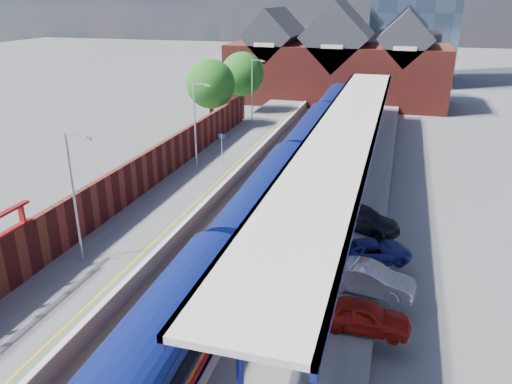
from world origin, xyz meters
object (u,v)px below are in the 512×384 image
parked_car_blue (373,251)px  parked_car_silver (369,279)px  lamp_post_b (75,190)px  lamp_post_d (253,88)px  lamp_post_c (196,120)px  parked_car_dark (362,218)px  parked_car_red (364,315)px  train (294,160)px  platform_sign (222,143)px

parked_car_blue → parked_car_silver: bearing=159.8°
lamp_post_b → lamp_post_d: same height
lamp_post_b → lamp_post_c: size_ratio=1.00×
parked_car_silver → parked_car_dark: bearing=15.0°
parked_car_red → parked_car_blue: bearing=1.3°
lamp_post_c → parked_car_dark: lamp_post_c is taller
parked_car_silver → parked_car_dark: 7.09m
parked_car_silver → parked_car_blue: bearing=8.2°
lamp_post_b → lamp_post_c: same height
train → lamp_post_c: lamp_post_c is taller
platform_sign → lamp_post_b: bearing=-94.3°
lamp_post_c → train: bearing=6.2°
platform_sign → parked_car_dark: (12.58, -9.90, -1.01)m
parked_car_red → parked_car_dark: bearing=6.2°
lamp_post_b → lamp_post_d: (0.00, 32.00, 0.00)m
train → lamp_post_d: lamp_post_d is taller
lamp_post_d → parked_car_blue: lamp_post_d is taller
lamp_post_d → parked_car_dark: (13.94, -23.90, -3.31)m
train → platform_sign: 6.62m
lamp_post_d → parked_car_silver: lamp_post_d is taller
lamp_post_c → lamp_post_d: (0.00, 16.00, 0.00)m
lamp_post_d → parked_car_silver: 34.48m
parked_car_silver → platform_sign: bearing=46.1°
lamp_post_d → parked_car_dark: size_ratio=1.49×
lamp_post_b → parked_car_silver: (14.86, 1.07, -3.29)m
parked_car_red → parked_car_dark: parked_car_dark is taller
lamp_post_b → parked_car_silver: lamp_post_b is taller
lamp_post_c → parked_car_red: 23.53m
parked_car_silver → train: bearing=31.5°
parked_car_red → parked_car_blue: size_ratio=0.94×
train → parked_car_silver: size_ratio=15.39×
train → parked_car_blue: 14.46m
parked_car_red → lamp_post_b: bearing=83.5°
parked_car_red → parked_car_blue: (-0.04, 6.13, -0.09)m
parked_car_dark → lamp_post_c: bearing=84.6°
parked_car_blue → platform_sign: bearing=23.5°
parked_car_blue → lamp_post_c: bearing=30.6°
platform_sign → train: bearing=-10.0°
train → parked_car_red: bearing=-69.5°
lamp_post_d → parked_car_silver: bearing=-64.3°
platform_sign → lamp_post_d: bearing=95.6°
platform_sign → parked_car_red: platform_sign is taller
lamp_post_c → parked_car_silver: lamp_post_c is taller
lamp_post_b → parked_car_silver: size_ratio=1.63×
lamp_post_c → lamp_post_d: size_ratio=1.00×
parked_car_red → parked_car_silver: bearing=0.9°
parked_car_dark → parked_car_blue: bearing=-143.0°
lamp_post_c → parked_car_red: lamp_post_c is taller
parked_car_blue → lamp_post_b: bearing=85.0°
lamp_post_c → platform_sign: (1.36, 2.00, -2.30)m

